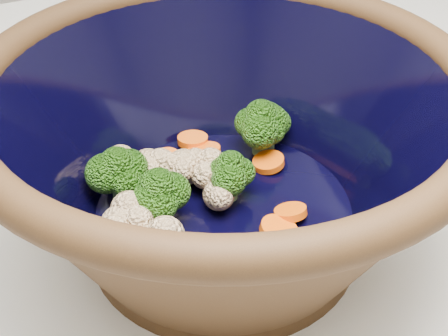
# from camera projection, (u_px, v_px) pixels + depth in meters

# --- Properties ---
(mixing_bowl) EXTENTS (0.42, 0.42, 0.16)m
(mixing_bowl) POSITION_uv_depth(u_px,v_px,m) (224.00, 151.00, 0.46)
(mixing_bowl) COLOR black
(mixing_bowl) RESTS_ON counter
(vegetable_pile) EXTENTS (0.19, 0.20, 0.06)m
(vegetable_pile) POSITION_uv_depth(u_px,v_px,m) (193.00, 171.00, 0.49)
(vegetable_pile) COLOR #608442
(vegetable_pile) RESTS_ON mixing_bowl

